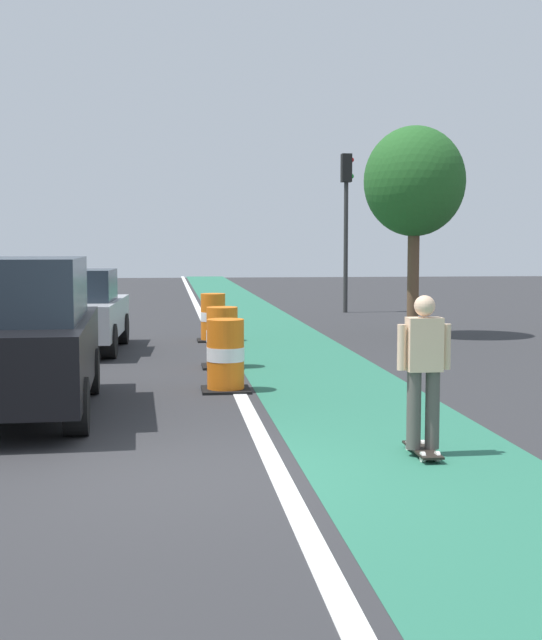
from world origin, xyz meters
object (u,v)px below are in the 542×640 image
(traffic_barrel_front, at_px, (226,356))
(traffic_light_corner, at_px, (346,204))
(parked_suv_nearest, at_px, (18,335))
(skateboarder_on_lane, at_px, (424,370))
(street_tree_sidewalk, at_px, (414,183))
(parked_sedan_second, at_px, (75,311))
(traffic_barrel_back, at_px, (213,318))
(traffic_barrel_mid, at_px, (222,338))

(traffic_barrel_front, bearing_deg, traffic_light_corner, 71.77)
(parked_suv_nearest, bearing_deg, skateboarder_on_lane, -31.85)
(skateboarder_on_lane, xyz_separation_m, traffic_light_corner, (3.12, 19.18, 2.59))
(parked_suv_nearest, height_order, street_tree_sidewalk, street_tree_sidewalk)
(parked_sedan_second, bearing_deg, skateboarder_on_lane, -64.71)
(traffic_barrel_back, bearing_deg, traffic_light_corner, 59.34)
(parked_suv_nearest, xyz_separation_m, traffic_light_corner, (7.68, 16.34, 2.47))
(parked_sedan_second, height_order, traffic_light_corner, traffic_light_corner)
(street_tree_sidewalk, bearing_deg, parked_sedan_second, -165.26)
(parked_sedan_second, bearing_deg, traffic_light_corner, 51.38)
(skateboarder_on_lane, bearing_deg, traffic_barrel_back, 98.15)
(skateboarder_on_lane, relative_size, traffic_light_corner, 0.33)
(traffic_barrel_mid, xyz_separation_m, traffic_barrel_back, (0.06, 4.33, 0.00))
(parked_suv_nearest, relative_size, street_tree_sidewalk, 0.93)
(skateboarder_on_lane, bearing_deg, parked_suv_nearest, 148.15)
(traffic_barrel_front, relative_size, traffic_barrel_mid, 1.00)
(traffic_barrel_back, xyz_separation_m, traffic_light_corner, (4.72, 7.97, 2.97))
(traffic_barrel_mid, xyz_separation_m, street_tree_sidewalk, (4.87, 4.75, 3.14))
(parked_sedan_second, bearing_deg, traffic_barrel_back, 28.83)
(parked_sedan_second, relative_size, traffic_barrel_back, 3.83)
(traffic_light_corner, distance_m, street_tree_sidewalk, 7.55)
(traffic_light_corner, xyz_separation_m, street_tree_sidewalk, (0.09, -7.54, 0.17))
(traffic_barrel_back, bearing_deg, traffic_barrel_mid, -90.83)
(parked_suv_nearest, distance_m, traffic_barrel_back, 8.90)
(traffic_barrel_mid, distance_m, street_tree_sidewalk, 7.49)
(parked_suv_nearest, bearing_deg, traffic_barrel_mid, 54.38)
(traffic_barrel_front, bearing_deg, skateboarder_on_lane, -67.68)
(parked_suv_nearest, xyz_separation_m, street_tree_sidewalk, (7.77, 8.80, 2.63))
(traffic_barrel_front, xyz_separation_m, street_tree_sidewalk, (4.98, 7.31, 3.14))
(traffic_barrel_mid, bearing_deg, street_tree_sidewalk, 44.29)
(traffic_barrel_back, relative_size, traffic_light_corner, 0.21)
(parked_suv_nearest, xyz_separation_m, parked_sedan_second, (0.03, 6.76, -0.20))
(traffic_light_corner, bearing_deg, parked_suv_nearest, -115.18)
(parked_sedan_second, height_order, street_tree_sidewalk, street_tree_sidewalk)
(skateboarder_on_lane, relative_size, parked_sedan_second, 0.40)
(parked_sedan_second, distance_m, traffic_barrel_front, 5.96)
(skateboarder_on_lane, xyz_separation_m, parked_sedan_second, (-4.54, 9.60, -0.08))
(traffic_barrel_front, xyz_separation_m, traffic_light_corner, (4.89, 14.85, 2.97))
(traffic_barrel_mid, relative_size, street_tree_sidewalk, 0.22)
(skateboarder_on_lane, distance_m, parked_sedan_second, 10.62)
(traffic_barrel_back, bearing_deg, street_tree_sidewalk, 5.01)
(traffic_barrel_front, distance_m, traffic_light_corner, 15.92)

